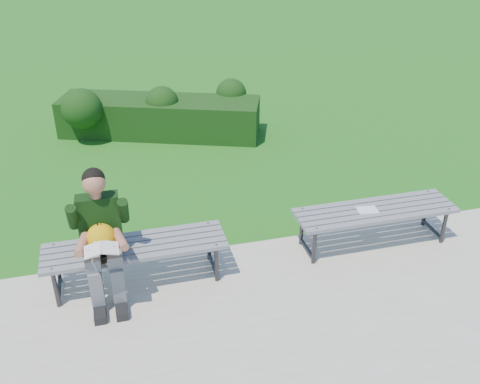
{
  "coord_description": "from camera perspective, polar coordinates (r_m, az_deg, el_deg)",
  "views": [
    {
      "loc": [
        -0.98,
        -4.87,
        3.48
      ],
      "look_at": [
        0.24,
        -0.22,
        0.82
      ],
      "focal_mm": 40.0,
      "sensor_mm": 36.0,
      "label": 1
    }
  ],
  "objects": [
    {
      "name": "hedge",
      "position": [
        8.97,
        -9.0,
        8.28
      ],
      "size": [
        3.34,
        1.9,
        0.89
      ],
      "color": "#113C16",
      "rests_on": "ground"
    },
    {
      "name": "walkway",
      "position": [
        4.77,
        1.93,
        -17.79
      ],
      "size": [
        30.0,
        3.5,
        0.02
      ],
      "color": "beige",
      "rests_on": "ground"
    },
    {
      "name": "paper_sheet",
      "position": [
        6.03,
        13.43,
        -1.87
      ],
      "size": [
        0.24,
        0.19,
        0.01
      ],
      "color": "white",
      "rests_on": "bench_right"
    },
    {
      "name": "bench_left",
      "position": [
        5.43,
        -11.1,
        -6.03
      ],
      "size": [
        1.8,
        0.5,
        0.46
      ],
      "color": "gray",
      "rests_on": "walkway"
    },
    {
      "name": "seated_boy",
      "position": [
        5.19,
        -14.61,
        -4.33
      ],
      "size": [
        0.56,
        0.76,
        1.31
      ],
      "color": "gray",
      "rests_on": "walkway"
    },
    {
      "name": "ground",
      "position": [
        6.06,
        -2.76,
        -6.12
      ],
      "size": [
        80.0,
        80.0,
        0.0
      ],
      "color": "#397E1D",
      "rests_on": "ground"
    },
    {
      "name": "bench_right",
      "position": [
        6.1,
        14.21,
        -2.21
      ],
      "size": [
        1.8,
        0.5,
        0.46
      ],
      "color": "gray",
      "rests_on": "walkway"
    }
  ]
}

